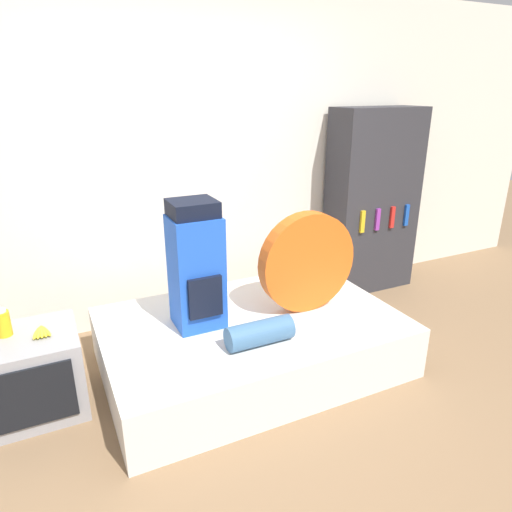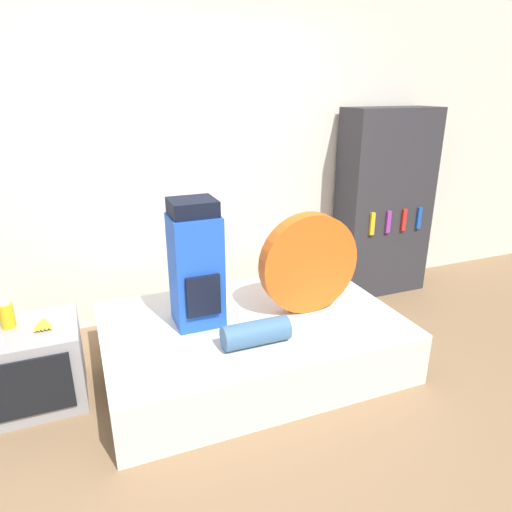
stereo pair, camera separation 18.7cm
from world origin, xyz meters
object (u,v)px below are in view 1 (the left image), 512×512
(tent_bag, at_px, (307,262))
(sleeping_roll, at_px, (260,333))
(backpack, at_px, (196,267))
(canister, at_px, (3,323))
(bookshelf, at_px, (372,202))
(television, at_px, (28,375))

(tent_bag, relative_size, sleeping_roll, 1.68)
(backpack, bearing_deg, canister, 174.50)
(tent_bag, distance_m, bookshelf, 1.43)
(television, bearing_deg, canister, 138.59)
(tent_bag, distance_m, sleeping_roll, 0.65)
(backpack, bearing_deg, sleeping_roll, -58.54)
(backpack, xyz_separation_m, tent_bag, (0.76, -0.11, -0.06))
(backpack, distance_m, tent_bag, 0.77)
(tent_bag, relative_size, bookshelf, 0.42)
(television, relative_size, canister, 3.63)
(backpack, relative_size, canister, 5.05)
(bookshelf, bearing_deg, canister, -169.69)
(tent_bag, relative_size, television, 1.17)
(sleeping_roll, bearing_deg, backpack, 121.46)
(sleeping_roll, bearing_deg, canister, 159.40)
(backpack, bearing_deg, tent_bag, -8.38)
(backpack, bearing_deg, bookshelf, 18.95)
(tent_bag, relative_size, canister, 4.24)
(backpack, height_order, tent_bag, backpack)
(tent_bag, height_order, canister, tent_bag)
(backpack, height_order, television, backpack)
(backpack, height_order, bookshelf, bookshelf)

